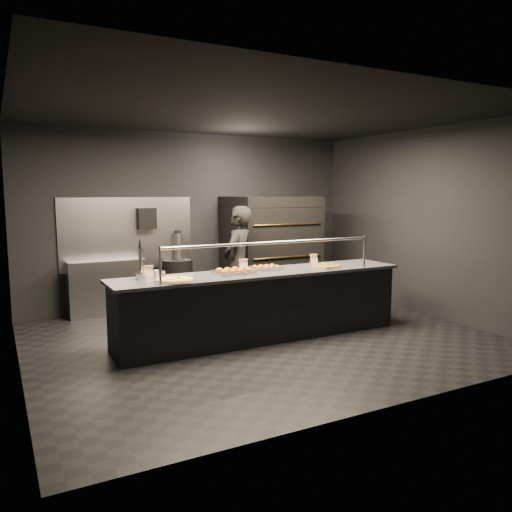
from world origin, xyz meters
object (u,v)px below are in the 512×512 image
fire_extinguisher (178,246)px  slider_tray_b (266,268)px  pizza_oven (270,249)px  towel_dispenser (146,218)px  round_pizza (175,280)px  worker (238,264)px  service_counter (262,305)px  trash_bin (178,284)px  prep_shelf (107,288)px  slider_tray_a (234,271)px  square_pizza (326,266)px  beer_tap (141,267)px

fire_extinguisher → slider_tray_b: 2.32m
pizza_oven → towel_dispenser: pizza_oven is taller
round_pizza → slider_tray_b: (1.41, 0.29, 0.01)m
worker → service_counter: bearing=43.6°
service_counter → fire_extinguisher: size_ratio=8.12×
slider_tray_b → worker: worker is taller
trash_bin → slider_tray_b: bearing=-74.8°
prep_shelf → slider_tray_a: bearing=-62.6°
service_counter → pizza_oven: pizza_oven is taller
pizza_oven → slider_tray_b: size_ratio=3.94×
prep_shelf → square_pizza: square_pizza is taller
pizza_oven → trash_bin: pizza_oven is taller
slider_tray_a → worker: size_ratio=0.31×
service_counter → prep_shelf: bearing=124.6°
fire_extinguisher → square_pizza: (1.33, -2.49, -0.12)m
fire_extinguisher → slider_tray_a: size_ratio=0.91×
service_counter → round_pizza: (-1.27, -0.15, 0.47)m
slider_tray_b → worker: bearing=90.8°
fire_extinguisher → round_pizza: 2.71m
trash_bin → round_pizza: bearing=-109.5°
prep_shelf → beer_tap: beer_tap is taller
service_counter → slider_tray_a: 0.64m
pizza_oven → slider_tray_a: size_ratio=3.46×
prep_shelf → square_pizza: size_ratio=2.83×
pizza_oven → beer_tap: pizza_oven is taller
round_pizza → square_pizza: size_ratio=1.21×
prep_shelf → round_pizza: bearing=-82.5°
square_pizza → beer_tap: bearing=174.0°
prep_shelf → service_counter: bearing=-55.4°
towel_dispenser → slider_tray_b: bearing=-65.4°
round_pizza → slider_tray_a: size_ratio=0.93×
towel_dispenser → beer_tap: towel_dispenser is taller
fire_extinguisher → beer_tap: size_ratio=0.98×
towel_dispenser → round_pizza: towel_dispenser is taller
trash_bin → slider_tray_a: bearing=-89.4°
beer_tap → trash_bin: bearing=60.3°
trash_bin → pizza_oven: bearing=-11.1°
prep_shelf → round_pizza: size_ratio=2.34×
trash_bin → prep_shelf: bearing=175.1°
square_pizza → trash_bin: bearing=121.4°
fire_extinguisher → service_counter: bearing=-81.7°
prep_shelf → towel_dispenser: (0.70, 0.07, 1.10)m
square_pizza → trash_bin: 2.76m
slider_tray_b → trash_bin: bearing=105.2°
worker → towel_dispenser: bearing=-93.2°
square_pizza → worker: 1.39m
slider_tray_a → towel_dispenser: bearing=101.7°
beer_tap → square_pizza: (2.58, -0.27, -0.13)m
towel_dispenser → trash_bin: (0.47, -0.17, -1.13)m
service_counter → prep_shelf: service_counter is taller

